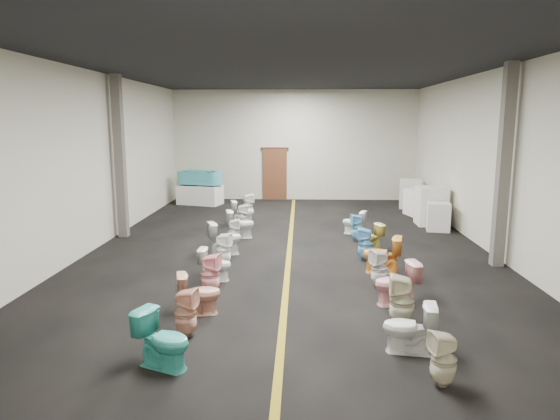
{
  "coord_description": "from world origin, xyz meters",
  "views": [
    {
      "loc": [
        0.27,
        -12.68,
        3.25
      ],
      "look_at": [
        -0.3,
        1.0,
        0.79
      ],
      "focal_mm": 32.0,
      "sensor_mm": 36.0,
      "label": 1
    }
  ],
  "objects_px": {
    "appliance_crate_d": "(410,194)",
    "toilet_left_8": "(240,224)",
    "toilet_right_3": "(396,283)",
    "toilet_right_0": "(443,359)",
    "toilet_right_7": "(370,238)",
    "bathtub": "(200,177)",
    "toilet_right_8": "(357,228)",
    "toilet_left_0": "(163,340)",
    "toilet_left_7": "(234,232)",
    "toilet_left_4": "(215,264)",
    "toilet_right_1": "(409,328)",
    "toilet_left_11": "(248,206)",
    "toilet_left_5": "(223,250)",
    "display_table": "(200,195)",
    "toilet_left_1": "(186,313)",
    "toilet_left_3": "(210,274)",
    "appliance_crate_c": "(419,202)",
    "toilet_right_9": "(354,222)",
    "toilet_left_10": "(243,212)",
    "toilet_left_6": "(225,238)",
    "toilet_right_4": "(379,269)",
    "toilet_left_2": "(199,294)",
    "toilet_right_6": "(365,244)",
    "toilet_left_9": "(242,217)",
    "appliance_crate_a": "(438,217)",
    "appliance_crate_b": "(431,206)"
  },
  "relations": [
    {
      "from": "display_table",
      "to": "toilet_left_10",
      "type": "relative_size",
      "value": 2.23
    },
    {
      "from": "appliance_crate_d",
      "to": "toilet_left_8",
      "type": "distance_m",
      "value": 7.76
    },
    {
      "from": "toilet_left_3",
      "to": "toilet_left_10",
      "type": "distance_m",
      "value": 6.6
    },
    {
      "from": "toilet_left_5",
      "to": "toilet_right_1",
      "type": "distance_m",
      "value": 5.26
    },
    {
      "from": "appliance_crate_d",
      "to": "toilet_right_8",
      "type": "xyz_separation_m",
      "value": [
        -2.57,
        -5.36,
        -0.17
      ]
    },
    {
      "from": "toilet_right_8",
      "to": "toilet_right_9",
      "type": "relative_size",
      "value": 1.06
    },
    {
      "from": "toilet_right_3",
      "to": "toilet_right_0",
      "type": "bearing_deg",
      "value": -7.9
    },
    {
      "from": "bathtub",
      "to": "toilet_right_7",
      "type": "height_order",
      "value": "bathtub"
    },
    {
      "from": "display_table",
      "to": "toilet_right_7",
      "type": "relative_size",
      "value": 2.41
    },
    {
      "from": "toilet_left_1",
      "to": "toilet_right_9",
      "type": "distance_m",
      "value": 7.86
    },
    {
      "from": "toilet_left_3",
      "to": "toilet_right_9",
      "type": "height_order",
      "value": "toilet_left_3"
    },
    {
      "from": "toilet_left_2",
      "to": "toilet_left_10",
      "type": "distance_m",
      "value": 7.61
    },
    {
      "from": "toilet_left_10",
      "to": "toilet_right_3",
      "type": "distance_m",
      "value": 7.88
    },
    {
      "from": "toilet_left_6",
      "to": "toilet_right_6",
      "type": "height_order",
      "value": "toilet_left_6"
    },
    {
      "from": "appliance_crate_a",
      "to": "toilet_left_6",
      "type": "xyz_separation_m",
      "value": [
        -5.97,
        -2.99,
        -0.01
      ]
    },
    {
      "from": "display_table",
      "to": "appliance_crate_a",
      "type": "distance_m",
      "value": 9.22
    },
    {
      "from": "toilet_right_1",
      "to": "toilet_left_11",
      "type": "bearing_deg",
      "value": -152.95
    },
    {
      "from": "appliance_crate_d",
      "to": "toilet_right_3",
      "type": "bearing_deg",
      "value": -103.3
    },
    {
      "from": "toilet_left_8",
      "to": "toilet_right_0",
      "type": "xyz_separation_m",
      "value": [
        3.46,
        -7.84,
        -0.04
      ]
    },
    {
      "from": "toilet_left_0",
      "to": "toilet_right_7",
      "type": "height_order",
      "value": "toilet_left_0"
    },
    {
      "from": "appliance_crate_c",
      "to": "appliance_crate_b",
      "type": "bearing_deg",
      "value": -90.0
    },
    {
      "from": "toilet_left_6",
      "to": "toilet_right_6",
      "type": "distance_m",
      "value": 3.4
    },
    {
      "from": "toilet_left_8",
      "to": "appliance_crate_d",
      "type": "bearing_deg",
      "value": -61.97
    },
    {
      "from": "appliance_crate_d",
      "to": "toilet_right_9",
      "type": "relative_size",
      "value": 1.55
    },
    {
      "from": "toilet_left_0",
      "to": "toilet_right_3",
      "type": "relative_size",
      "value": 0.98
    },
    {
      "from": "toilet_left_2",
      "to": "toilet_right_3",
      "type": "bearing_deg",
      "value": -94.94
    },
    {
      "from": "appliance_crate_d",
      "to": "toilet_right_8",
      "type": "relative_size",
      "value": 1.45
    },
    {
      "from": "toilet_left_0",
      "to": "toilet_left_4",
      "type": "xyz_separation_m",
      "value": [
        0.06,
        3.7,
        -0.05
      ]
    },
    {
      "from": "toilet_left_11",
      "to": "toilet_right_0",
      "type": "height_order",
      "value": "toilet_left_11"
    },
    {
      "from": "appliance_crate_d",
      "to": "toilet_left_9",
      "type": "bearing_deg",
      "value": -145.09
    },
    {
      "from": "toilet_left_3",
      "to": "toilet_right_4",
      "type": "distance_m",
      "value": 3.31
    },
    {
      "from": "toilet_left_10",
      "to": "toilet_right_7",
      "type": "bearing_deg",
      "value": -147.6
    },
    {
      "from": "toilet_left_0",
      "to": "toilet_left_2",
      "type": "bearing_deg",
      "value": 20.02
    },
    {
      "from": "bathtub",
      "to": "toilet_left_5",
      "type": "bearing_deg",
      "value": -61.61
    },
    {
      "from": "toilet_left_2",
      "to": "toilet_left_10",
      "type": "relative_size",
      "value": 0.98
    },
    {
      "from": "toilet_left_3",
      "to": "toilet_right_0",
      "type": "xyz_separation_m",
      "value": [
        3.47,
        -3.2,
        -0.04
      ]
    },
    {
      "from": "toilet_left_0",
      "to": "toilet_left_7",
      "type": "xyz_separation_m",
      "value": [
        0.06,
        6.58,
        -0.03
      ]
    },
    {
      "from": "appliance_crate_b",
      "to": "toilet_left_2",
      "type": "bearing_deg",
      "value": -127.21
    },
    {
      "from": "appliance_crate_c",
      "to": "toilet_left_4",
      "type": "relative_size",
      "value": 1.34
    },
    {
      "from": "toilet_left_1",
      "to": "toilet_left_3",
      "type": "relative_size",
      "value": 0.96
    },
    {
      "from": "toilet_left_2",
      "to": "toilet_right_6",
      "type": "distance_m",
      "value": 4.77
    },
    {
      "from": "display_table",
      "to": "toilet_right_6",
      "type": "relative_size",
      "value": 2.15
    },
    {
      "from": "toilet_left_6",
      "to": "toilet_left_10",
      "type": "relative_size",
      "value": 1.11
    },
    {
      "from": "toilet_right_7",
      "to": "bathtub",
      "type": "bearing_deg",
      "value": -158.93
    },
    {
      "from": "toilet_left_4",
      "to": "toilet_left_7",
      "type": "relative_size",
      "value": 0.94
    },
    {
      "from": "display_table",
      "to": "toilet_left_0",
      "type": "xyz_separation_m",
      "value": [
        2.15,
        -13.14,
        0.02
      ]
    },
    {
      "from": "toilet_left_0",
      "to": "toilet_left_7",
      "type": "distance_m",
      "value": 6.58
    },
    {
      "from": "toilet_left_6",
      "to": "toilet_right_4",
      "type": "height_order",
      "value": "toilet_left_6"
    },
    {
      "from": "toilet_left_8",
      "to": "toilet_right_3",
      "type": "height_order",
      "value": "toilet_right_3"
    },
    {
      "from": "toilet_right_9",
      "to": "toilet_right_7",
      "type": "bearing_deg",
      "value": 27.09
    }
  ]
}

